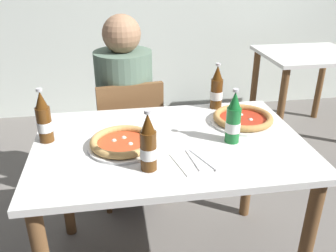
{
  "coord_description": "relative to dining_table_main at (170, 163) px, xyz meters",
  "views": [
    {
      "loc": [
        -0.23,
        -1.39,
        1.5
      ],
      "look_at": [
        0.0,
        0.05,
        0.8
      ],
      "focal_mm": 38.28,
      "sensor_mm": 36.0,
      "label": 1
    }
  ],
  "objects": [
    {
      "name": "napkin_with_cutlery",
      "position": [
        0.09,
        -0.19,
        0.12
      ],
      "size": [
        0.22,
        0.22,
        0.01
      ],
      "color": "white",
      "rests_on": "dining_table_main"
    },
    {
      "name": "pizza_marinara_far",
      "position": [
        -0.21,
        -0.02,
        0.14
      ],
      "size": [
        0.3,
        0.3,
        0.04
      ],
      "color": "white",
      "rests_on": "dining_table_main"
    },
    {
      "name": "pizza_margherita_near",
      "position": [
        0.39,
        0.13,
        0.13
      ],
      "size": [
        0.32,
        0.32,
        0.04
      ],
      "color": "white",
      "rests_on": "dining_table_main"
    },
    {
      "name": "beer_bottle_left",
      "position": [
        0.27,
        -0.05,
        0.22
      ],
      "size": [
        0.07,
        0.07,
        0.25
      ],
      "color": "#196B2D",
      "rests_on": "dining_table_main"
    },
    {
      "name": "beer_bottle_right",
      "position": [
        0.31,
        0.34,
        0.22
      ],
      "size": [
        0.07,
        0.07,
        0.25
      ],
      "color": "#512D0F",
      "rests_on": "dining_table_main"
    },
    {
      "name": "beer_bottle_extra",
      "position": [
        -0.54,
        0.09,
        0.22
      ],
      "size": [
        0.07,
        0.07,
        0.25
      ],
      "color": "#512D0F",
      "rests_on": "dining_table_main"
    },
    {
      "name": "diner_seated",
      "position": [
        -0.17,
        0.66,
        -0.05
      ],
      "size": [
        0.34,
        0.34,
        1.21
      ],
      "color": "#2D3342",
      "rests_on": "ground_plane"
    },
    {
      "name": "dining_table_main",
      "position": [
        0.0,
        0.0,
        0.0
      ],
      "size": [
        1.2,
        0.8,
        0.75
      ],
      "color": "silver",
      "rests_on": "ground_plane"
    },
    {
      "name": "beer_bottle_center",
      "position": [
        -0.12,
        -0.21,
        0.22
      ],
      "size": [
        0.07,
        0.07,
        0.25
      ],
      "color": "#512D0F",
      "rests_on": "dining_table_main"
    },
    {
      "name": "dining_table_background",
      "position": [
        1.43,
        1.39,
        -0.04
      ],
      "size": [
        0.8,
        0.7,
        0.75
      ],
      "color": "silver",
      "rests_on": "ground_plane"
    },
    {
      "name": "chair_behind_table",
      "position": [
        -0.16,
        0.61,
        -0.15
      ],
      "size": [
        0.45,
        0.45,
        0.85
      ],
      "rotation": [
        0.0,
        0.0,
        3.28
      ],
      "color": "brown",
      "rests_on": "ground_plane"
    }
  ]
}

